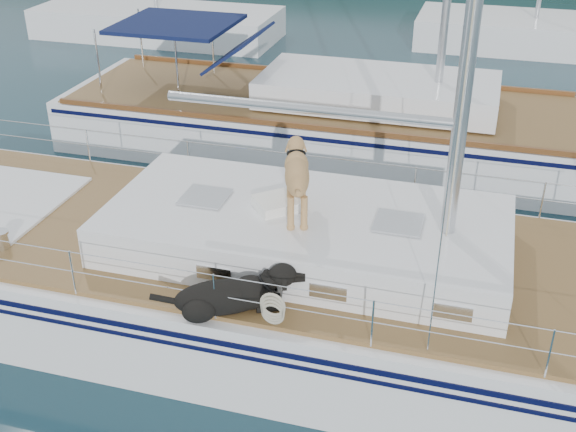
% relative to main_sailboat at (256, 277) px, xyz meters
% --- Properties ---
extents(ground, '(120.00, 120.00, 0.00)m').
position_rel_main_sailboat_xyz_m(ground, '(-0.10, 0.01, -0.68)').
color(ground, black).
rests_on(ground, ground).
extents(main_sailboat, '(12.00, 4.06, 14.01)m').
position_rel_main_sailboat_xyz_m(main_sailboat, '(0.00, 0.00, 0.00)').
color(main_sailboat, white).
rests_on(main_sailboat, ground).
extents(neighbor_sailboat, '(11.00, 3.50, 13.30)m').
position_rel_main_sailboat_xyz_m(neighbor_sailboat, '(-0.50, 6.23, -0.05)').
color(neighbor_sailboat, white).
rests_on(neighbor_sailboat, ground).
extents(bg_boat_west, '(8.00, 3.00, 11.65)m').
position_rel_main_sailboat_xyz_m(bg_boat_west, '(-8.10, 14.01, -0.23)').
color(bg_boat_west, white).
rests_on(bg_boat_west, ground).
extents(bg_boat_center, '(7.20, 3.00, 11.65)m').
position_rel_main_sailboat_xyz_m(bg_boat_center, '(3.90, 16.01, -0.23)').
color(bg_boat_center, white).
rests_on(bg_boat_center, ground).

